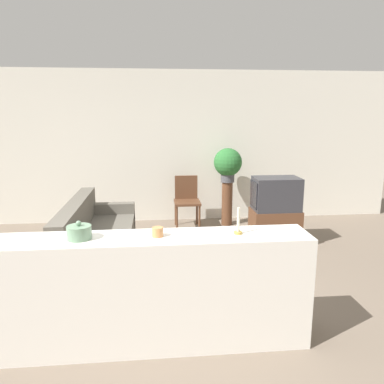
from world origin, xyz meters
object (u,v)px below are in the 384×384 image
Objects in this scene: couch at (97,242)px; wooden_chair at (187,199)px; television at (276,194)px; potted_plant at (228,163)px; decorative_bowl at (79,232)px.

wooden_chair reaches higher than couch.
television is at bearing 10.54° from couch.
potted_plant is at bearing 115.06° from television.
television is 3.33m from decorative_bowl.
decorative_bowl is (0.17, -1.84, 0.74)m from couch.
couch is at bearing -169.46° from television.
television is at bearing -40.34° from wooden_chair.
television reaches higher than couch.
decorative_bowl reaches higher than wooden_chair.
television is 1.25m from potted_plant.
couch is 2.33× the size of wooden_chair.
decorative_bowl is at bearing -118.77° from potted_plant.
wooden_chair is at bearing -176.07° from potted_plant.
wooden_chair is 0.94m from potted_plant.
couch is at bearing 95.26° from decorative_bowl.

